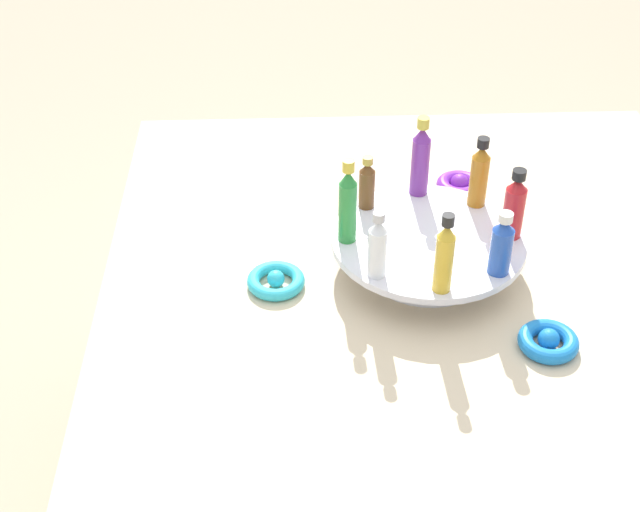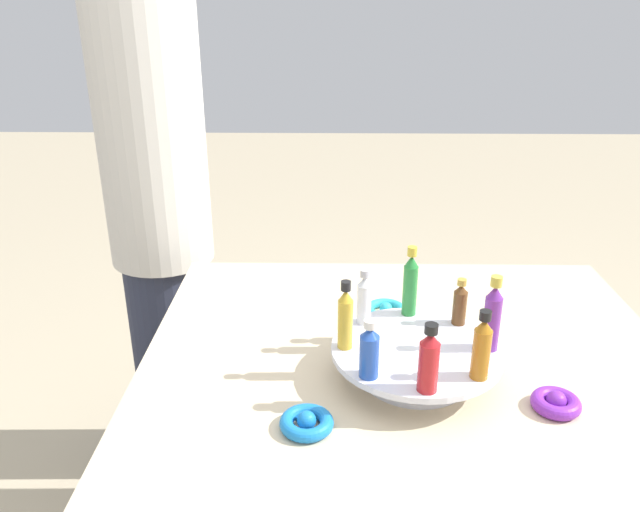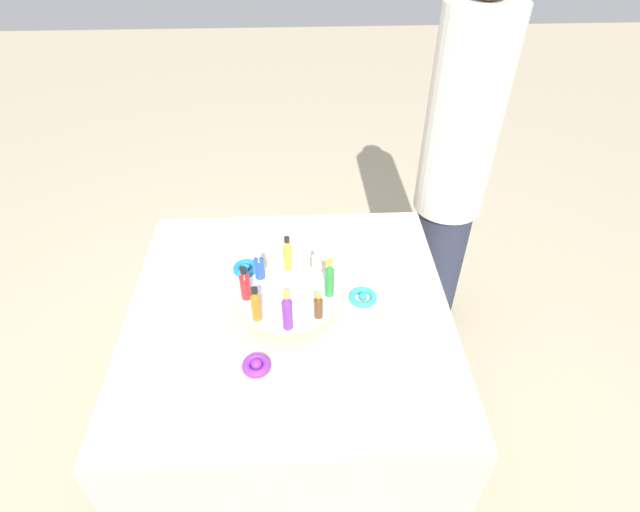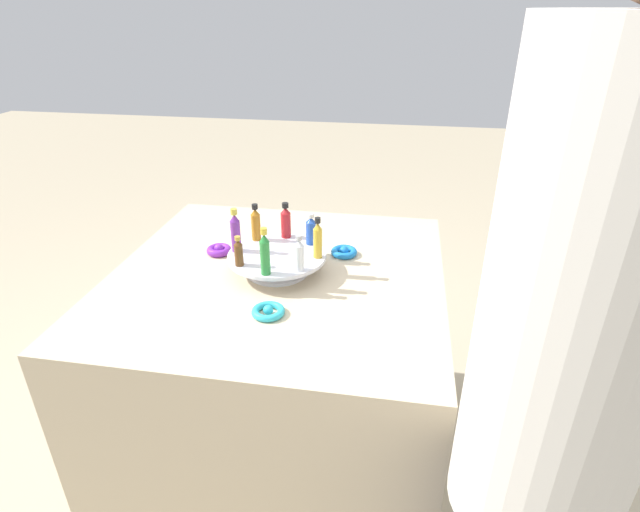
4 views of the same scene
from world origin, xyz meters
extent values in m
plane|color=tan|center=(0.00, 0.00, 0.00)|extent=(12.00, 12.00, 0.00)
cube|color=beige|center=(0.00, 0.00, 0.39)|extent=(1.07, 1.07, 0.79)
cylinder|color=silver|center=(0.00, 0.00, 0.79)|extent=(0.20, 0.20, 0.01)
cylinder|color=silver|center=(0.00, 0.00, 0.82)|extent=(0.11, 0.11, 0.04)
cylinder|color=silver|center=(0.00, 0.00, 0.85)|extent=(0.32, 0.32, 0.01)
cylinder|color=silver|center=(-0.09, -0.09, 0.89)|extent=(0.03, 0.03, 0.08)
cone|color=silver|center=(-0.09, -0.09, 0.94)|extent=(0.03, 0.03, 0.02)
cylinder|color=#B2B2B7|center=(-0.09, -0.09, 0.96)|extent=(0.02, 0.02, 0.01)
cylinder|color=gold|center=(0.00, -0.13, 0.90)|extent=(0.03, 0.03, 0.10)
cone|color=gold|center=(0.00, -0.13, 0.96)|extent=(0.03, 0.03, 0.02)
cylinder|color=black|center=(0.00, -0.13, 0.98)|extent=(0.02, 0.02, 0.02)
cylinder|color=#234CAD|center=(0.09, -0.09, 0.89)|extent=(0.03, 0.03, 0.08)
cone|color=#234CAD|center=(0.09, -0.09, 0.94)|extent=(0.03, 0.03, 0.02)
cylinder|color=silver|center=(0.09, -0.09, 0.96)|extent=(0.02, 0.02, 0.01)
cylinder|color=#B21E23|center=(0.13, 0.00, 0.90)|extent=(0.03, 0.03, 0.09)
cone|color=#B21E23|center=(0.13, 0.00, 0.95)|extent=(0.03, 0.03, 0.02)
cylinder|color=black|center=(0.13, 0.00, 0.97)|extent=(0.02, 0.02, 0.02)
cylinder|color=#AD6B19|center=(0.09, 0.09, 0.90)|extent=(0.03, 0.03, 0.09)
cone|color=#AD6B19|center=(0.09, 0.09, 0.96)|extent=(0.03, 0.03, 0.02)
cylinder|color=black|center=(0.09, 0.09, 0.97)|extent=(0.02, 0.02, 0.02)
cylinder|color=#702D93|center=(0.00, 0.13, 0.91)|extent=(0.03, 0.03, 0.11)
cone|color=#702D93|center=(0.00, 0.13, 0.97)|extent=(0.03, 0.03, 0.02)
cylinder|color=gold|center=(0.00, 0.13, 0.99)|extent=(0.02, 0.02, 0.02)
cylinder|color=brown|center=(-0.09, 0.09, 0.89)|extent=(0.03, 0.03, 0.07)
cone|color=brown|center=(-0.09, 0.09, 0.93)|extent=(0.03, 0.03, 0.02)
cylinder|color=#B79338|center=(-0.09, 0.09, 0.94)|extent=(0.02, 0.02, 0.01)
cylinder|color=#288438|center=(-0.13, 0.00, 0.91)|extent=(0.03, 0.03, 0.11)
cone|color=#288438|center=(-0.13, 0.00, 0.97)|extent=(0.03, 0.03, 0.02)
cylinder|color=gold|center=(-0.13, 0.00, 0.99)|extent=(0.02, 0.02, 0.02)
torus|color=blue|center=(0.16, -0.20, 0.80)|extent=(0.09, 0.09, 0.02)
sphere|color=blue|center=(0.16, -0.20, 0.80)|extent=(0.03, 0.03, 0.03)
torus|color=purple|center=(0.10, 0.23, 0.80)|extent=(0.09, 0.09, 0.03)
sphere|color=purple|center=(0.10, 0.23, 0.81)|extent=(0.04, 0.04, 0.04)
torus|color=#2DB7CC|center=(-0.25, -0.04, 0.80)|extent=(0.09, 0.09, 0.02)
sphere|color=#2DB7CC|center=(-0.25, -0.04, 0.80)|extent=(0.03, 0.03, 0.03)
cylinder|color=#282D42|center=(-0.70, -0.66, 0.37)|extent=(0.25, 0.25, 0.73)
cylinder|color=beige|center=(-0.70, -0.66, 1.15)|extent=(0.30, 0.30, 0.84)
camera|label=1|loc=(-0.23, -1.17, 1.71)|focal=50.00mm
camera|label=2|loc=(1.01, -0.16, 1.46)|focal=35.00mm
camera|label=3|loc=(-0.05, 1.15, 2.00)|focal=28.00mm
camera|label=4|loc=(-1.39, -0.38, 1.58)|focal=28.00mm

